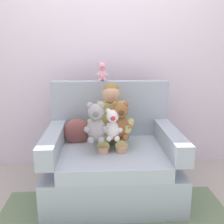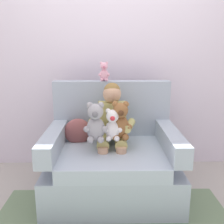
# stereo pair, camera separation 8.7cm
# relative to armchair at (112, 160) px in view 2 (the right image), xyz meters

# --- Properties ---
(ground_plane) EXTENTS (8.00, 8.00, 0.00)m
(ground_plane) POSITION_rel_armchair_xyz_m (0.00, -0.05, -0.32)
(ground_plane) COLOR #ADA89E
(back_wall) EXTENTS (6.00, 0.10, 2.60)m
(back_wall) POSITION_rel_armchair_xyz_m (0.00, 0.70, 0.98)
(back_wall) COLOR silver
(back_wall) RESTS_ON ground
(armchair) EXTENTS (1.19, 0.94, 1.03)m
(armchair) POSITION_rel_armchair_xyz_m (0.00, 0.00, 0.00)
(armchair) COLOR #9EADBC
(armchair) RESTS_ON ground
(seated_child) EXTENTS (0.45, 0.39, 0.82)m
(seated_child) POSITION_rel_armchair_xyz_m (-0.00, 0.03, 0.35)
(seated_child) COLOR tan
(seated_child) RESTS_ON armchair
(plush_white) EXTENTS (0.17, 0.14, 0.28)m
(plush_white) POSITION_rel_armchair_xyz_m (0.00, -0.13, 0.38)
(plush_white) COLOR white
(plush_white) RESTS_ON armchair
(plush_grey) EXTENTS (0.20, 0.17, 0.34)m
(plush_grey) POSITION_rel_armchair_xyz_m (-0.14, -0.16, 0.41)
(plush_grey) COLOR #9E9EA3
(plush_grey) RESTS_ON armchair
(plush_brown) EXTENTS (0.20, 0.16, 0.34)m
(plush_brown) POSITION_rel_armchair_xyz_m (0.07, -0.10, 0.41)
(plush_brown) COLOR brown
(plush_brown) RESTS_ON armchair
(plush_pink_on_backrest) EXTENTS (0.12, 0.09, 0.19)m
(plush_pink_on_backrest) POSITION_rel_armchair_xyz_m (-0.08, 0.35, 0.80)
(plush_pink_on_backrest) COLOR #EAA8BC
(plush_pink_on_backrest) RESTS_ON armchair
(throw_pillow) EXTENTS (0.27, 0.16, 0.26)m
(throw_pillow) POSITION_rel_armchair_xyz_m (-0.33, 0.13, 0.24)
(throw_pillow) COLOR #8C4C4C
(throw_pillow) RESTS_ON armchair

